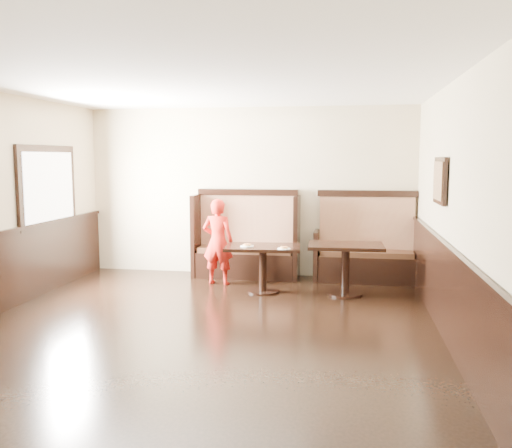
% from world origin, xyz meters
% --- Properties ---
extents(ground, '(7.00, 7.00, 0.00)m').
position_xyz_m(ground, '(0.00, 0.00, 0.00)').
color(ground, black).
rests_on(ground, ground).
extents(room_shell, '(7.00, 7.00, 7.00)m').
position_xyz_m(room_shell, '(-0.30, 0.28, 0.67)').
color(room_shell, '#C3B18D').
rests_on(room_shell, ground).
extents(booth_main, '(1.75, 0.72, 1.45)m').
position_xyz_m(booth_main, '(0.00, 3.30, 0.53)').
color(booth_main, black).
rests_on(booth_main, ground).
extents(booth_neighbor, '(1.65, 0.72, 1.45)m').
position_xyz_m(booth_neighbor, '(1.95, 3.29, 0.48)').
color(booth_neighbor, black).
rests_on(booth_neighbor, ground).
extents(table_main, '(1.13, 0.76, 0.69)m').
position_xyz_m(table_main, '(0.44, 2.27, 0.53)').
color(table_main, black).
rests_on(table_main, ground).
extents(table_neighbor, '(1.08, 0.73, 0.74)m').
position_xyz_m(table_neighbor, '(1.63, 2.32, 0.55)').
color(table_neighbor, black).
rests_on(table_neighbor, ground).
extents(child, '(0.51, 0.36, 1.34)m').
position_xyz_m(child, '(-0.34, 2.67, 0.67)').
color(child, red).
rests_on(child, ground).
extents(pizza_plate_left, '(0.20, 0.20, 0.04)m').
position_xyz_m(pizza_plate_left, '(0.22, 2.18, 0.70)').
color(pizza_plate_left, white).
rests_on(pizza_plate_left, table_main).
extents(pizza_plate_right, '(0.19, 0.19, 0.03)m').
position_xyz_m(pizza_plate_right, '(0.77, 2.05, 0.70)').
color(pizza_plate_right, white).
rests_on(pizza_plate_right, table_main).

